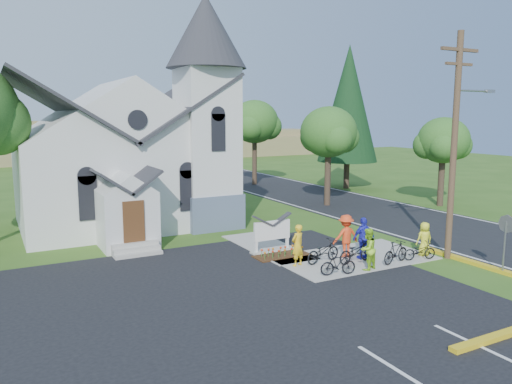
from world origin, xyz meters
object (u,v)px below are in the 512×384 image
cyclist_1 (368,249)px  bike_2 (356,252)px  bike_0 (323,251)px  bike_4 (420,251)px  cyclist_3 (346,236)px  bike_3 (396,252)px  utility_pole (455,139)px  bike_1 (338,264)px  cyclist_0 (297,245)px  church_sign (272,231)px  stop_sign (506,232)px  cyclist_4 (424,239)px  cyclist_2 (364,238)px

cyclist_1 → bike_2: cyclist_1 is taller
bike_0 → bike_4: size_ratio=1.22×
cyclist_3 → bike_3: 2.29m
utility_pole → bike_0: (-5.54, 2.02, -4.86)m
cyclist_1 → utility_pole: bearing=160.4°
bike_1 → bike_4: bearing=-74.7°
bike_3 → cyclist_0: bearing=55.5°
cyclist_1 → bike_2: size_ratio=0.94×
church_sign → cyclist_0: size_ratio=1.22×
church_sign → bike_4: 6.72m
cyclist_3 → bike_3: bearing=131.5°
cyclist_0 → bike_0: 1.31m
bike_0 → bike_2: (1.23, -0.72, 0.01)m
bike_3 → bike_1: bearing=81.2°
church_sign → cyclist_3: (2.43, -2.46, -0.00)m
bike_1 → cyclist_3: (1.91, 1.94, 0.52)m
cyclist_1 → bike_3: 1.76m
stop_sign → cyclist_1: 5.55m
stop_sign → cyclist_4: stop_sign is taller
cyclist_0 → bike_3: 4.35m
stop_sign → bike_1: 6.93m
bike_3 → cyclist_2: bearing=22.3°
utility_pole → cyclist_0: 8.40m
church_sign → bike_1: church_sign is taller
stop_sign → cyclist_3: 6.53m
cyclist_2 → cyclist_4: (2.80, -0.92, -0.17)m
bike_4 → utility_pole: bearing=-86.4°
stop_sign → bike_0: (-5.61, 4.72, -1.24)m
cyclist_2 → bike_3: bearing=128.5°
cyclist_0 → cyclist_2: size_ratio=0.95×
cyclist_1 → bike_1: bearing=-15.8°
church_sign → bike_4: (5.05, -4.40, -0.58)m
cyclist_3 → stop_sign: bearing=135.9°
church_sign → cyclist_2: size_ratio=1.16×
church_sign → cyclist_0: cyclist_0 is taller
stop_sign → cyclist_2: stop_sign is taller
cyclist_0 → bike_4: size_ratio=1.18×
cyclist_3 → bike_4: cyclist_3 is taller
cyclist_2 → bike_4: 2.54m
cyclist_2 → bike_2: bearing=30.5°
bike_1 → utility_pole: bearing=-77.6°
church_sign → utility_pole: bearing=-35.6°
stop_sign → cyclist_2: (-3.68, 4.33, -0.79)m
church_sign → cyclist_4: size_ratio=1.41×
cyclist_1 → bike_3: (1.71, 0.12, -0.39)m
cyclist_0 → bike_2: (2.47, -0.85, -0.40)m
cyclist_1 → cyclist_3: (0.40, 1.94, 0.09)m
bike_3 → cyclist_4: bearing=-92.9°
stop_sign → bike_2: stop_sign is taller
cyclist_4 → bike_4: size_ratio=1.02×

